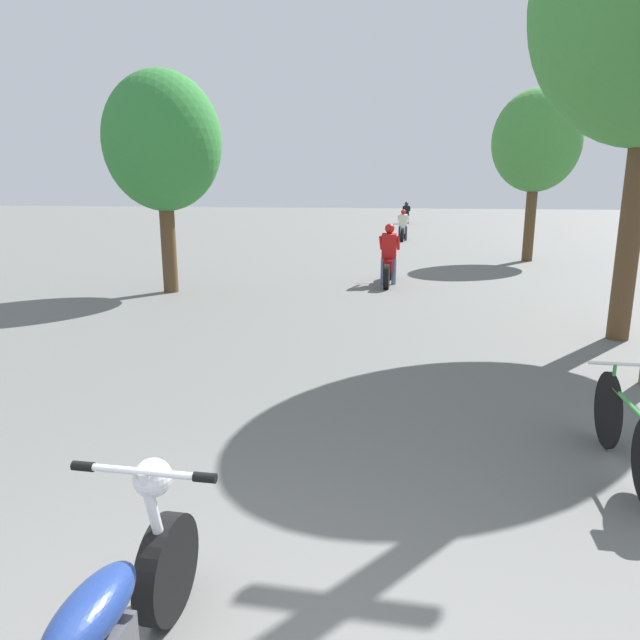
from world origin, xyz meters
name	(u,v)px	position (x,y,z in m)	size (l,w,h in m)	color
roadside_tree_right_far	(536,142)	(4.18, 17.10, 3.57)	(2.61, 2.35, 5.11)	#513A23
roadside_tree_left	(162,143)	(-4.51, 10.10, 3.17)	(2.50, 2.25, 4.63)	#513A23
motorcycle_rider_lead	(389,261)	(0.17, 12.01, 0.54)	(0.50, 2.00, 1.43)	black
motorcycle_rider_mid	(403,229)	(0.09, 23.37, 0.50)	(0.50, 1.93, 1.32)	black
motorcycle_rider_far	(406,215)	(-0.13, 34.88, 0.52)	(0.50, 1.98, 1.35)	black
bicycle_parked	(628,431)	(2.63, 3.05, 0.37)	(0.44, 1.70, 0.80)	black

